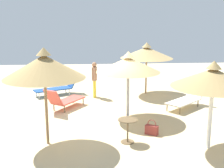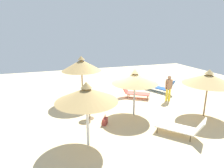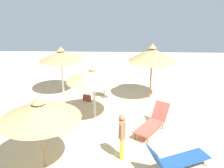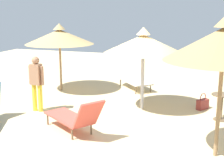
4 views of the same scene
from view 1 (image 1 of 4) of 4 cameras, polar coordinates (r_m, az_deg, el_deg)
The scene contains 11 objects.
ground at distance 11.27m, azimuth -1.22°, elevation -6.39°, with size 24.00×24.00×0.10m, color beige.
parasol_umbrella_far_right at distance 10.78m, azimuth 3.05°, elevation 3.62°, with size 2.27×2.27×2.41m.
parasol_umbrella_far_left at distance 8.61m, azimuth -12.54°, elevation 3.19°, with size 2.28×2.28×2.80m.
parasol_umbrella_front at distance 8.60m, azimuth 18.38°, elevation 1.12°, with size 2.26×2.26×2.48m.
parasol_umbrella_near_right at distance 14.22m, azimuth 6.49°, elevation 5.85°, with size 2.43×2.43×2.41m.
lounge_chair_center at distance 12.13m, azimuth -8.94°, elevation -2.86°, with size 1.56×1.90×0.96m.
lounge_chair_back at distance 14.40m, azimuth -9.89°, elevation -0.45°, with size 2.12×1.40×0.98m.
lounge_chair_near_left at distance 12.61m, azimuth 13.77°, elevation -2.61°, with size 1.88×1.77×0.89m.
person_standing_edge at distance 13.67m, azimuth -3.30°, elevation 1.25°, with size 0.23×0.48×1.60m.
handbag at distance 9.70m, azimuth 7.41°, elevation -8.42°, with size 0.43×0.36×0.49m.
side_table_round at distance 8.97m, azimuth 2.95°, elevation -7.97°, with size 0.57×0.57×0.71m.
Camera 1 is at (0.51, 10.62, 3.69)m, focal length 48.96 mm.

